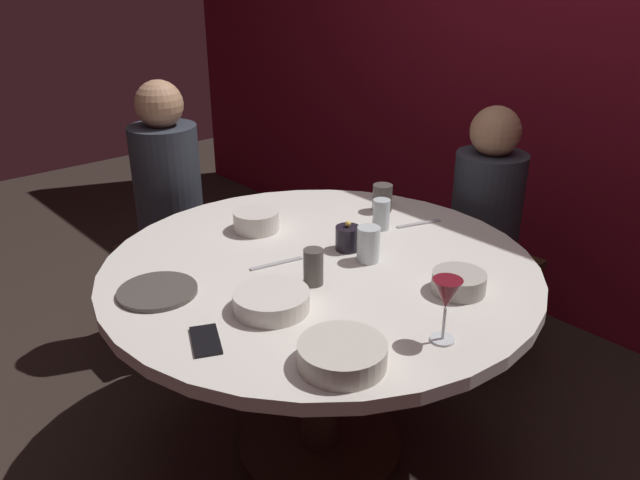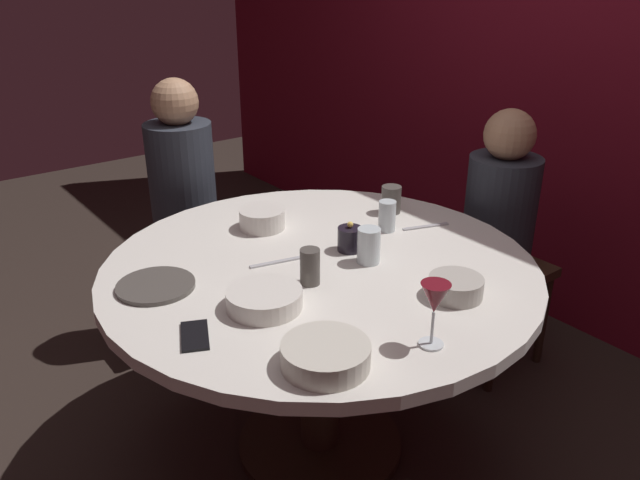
# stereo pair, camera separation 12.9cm
# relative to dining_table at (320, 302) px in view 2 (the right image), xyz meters

# --- Properties ---
(ground_plane) EXTENTS (8.00, 8.00, 0.00)m
(ground_plane) POSITION_rel_dining_table_xyz_m (0.00, 0.00, -0.61)
(ground_plane) COLOR #2D231E
(back_wall) EXTENTS (6.00, 0.10, 2.60)m
(back_wall) POSITION_rel_dining_table_xyz_m (0.00, 1.54, 0.69)
(back_wall) COLOR maroon
(back_wall) RESTS_ON ground
(dining_table) EXTENTS (1.40, 1.40, 0.76)m
(dining_table) POSITION_rel_dining_table_xyz_m (0.00, 0.00, 0.00)
(dining_table) COLOR silver
(dining_table) RESTS_ON ground
(seated_diner_left) EXTENTS (0.40, 0.40, 1.21)m
(seated_diner_left) POSITION_rel_dining_table_xyz_m (-0.99, 0.00, 0.13)
(seated_diner_left) COLOR #3F2D1E
(seated_diner_left) RESTS_ON ground
(seated_diner_back) EXTENTS (0.40, 0.40, 1.13)m
(seated_diner_back) POSITION_rel_dining_table_xyz_m (0.00, 0.93, 0.09)
(seated_diner_back) COLOR #3F2D1E
(seated_diner_back) RESTS_ON ground
(candle_holder) EXTENTS (0.08, 0.08, 0.10)m
(candle_holder) POSITION_rel_dining_table_xyz_m (-0.01, 0.14, 0.19)
(candle_holder) COLOR black
(candle_holder) RESTS_ON dining_table
(wine_glass) EXTENTS (0.08, 0.08, 0.18)m
(wine_glass) POSITION_rel_dining_table_xyz_m (0.55, -0.06, 0.28)
(wine_glass) COLOR silver
(wine_glass) RESTS_ON dining_table
(dinner_plate) EXTENTS (0.23, 0.23, 0.01)m
(dinner_plate) POSITION_rel_dining_table_xyz_m (-0.16, -0.49, 0.15)
(dinner_plate) COLOR #4C4742
(dinner_plate) RESTS_ON dining_table
(cell_phone) EXTENTS (0.16, 0.12, 0.01)m
(cell_phone) POSITION_rel_dining_table_xyz_m (0.15, -0.52, 0.15)
(cell_phone) COLOR black
(cell_phone) RESTS_ON dining_table
(bowl_serving_large) EXTENTS (0.16, 0.16, 0.06)m
(bowl_serving_large) POSITION_rel_dining_table_xyz_m (0.41, 0.18, 0.18)
(bowl_serving_large) COLOR #B2ADA3
(bowl_serving_large) RESTS_ON dining_table
(bowl_salad_center) EXTENTS (0.22, 0.22, 0.06)m
(bowl_salad_center) POSITION_rel_dining_table_xyz_m (0.45, -0.33, 0.18)
(bowl_salad_center) COLOR beige
(bowl_salad_center) RESTS_ON dining_table
(bowl_small_white) EXTENTS (0.22, 0.22, 0.06)m
(bowl_small_white) POSITION_rel_dining_table_xyz_m (0.13, -0.30, 0.17)
(bowl_small_white) COLOR silver
(bowl_small_white) RESTS_ON dining_table
(bowl_sauce_side) EXTENTS (0.16, 0.16, 0.07)m
(bowl_sauce_side) POSITION_rel_dining_table_xyz_m (-0.35, 0.01, 0.18)
(bowl_sauce_side) COLOR silver
(bowl_sauce_side) RESTS_ON dining_table
(cup_near_candle) EXTENTS (0.06, 0.06, 0.11)m
(cup_near_candle) POSITION_rel_dining_table_xyz_m (-0.06, 0.35, 0.20)
(cup_near_candle) COLOR silver
(cup_near_candle) RESTS_ON dining_table
(cup_by_left_diner) EXTENTS (0.06, 0.06, 0.11)m
(cup_by_left_diner) POSITION_rel_dining_table_xyz_m (0.09, -0.11, 0.20)
(cup_by_left_diner) COLOR #4C4742
(cup_by_left_diner) RESTS_ON dining_table
(cup_by_right_diner) EXTENTS (0.07, 0.07, 0.12)m
(cup_by_right_diner) POSITION_rel_dining_table_xyz_m (0.09, 0.13, 0.21)
(cup_by_right_diner) COLOR silver
(cup_by_right_diner) RESTS_ON dining_table
(cup_center_front) EXTENTS (0.08, 0.08, 0.11)m
(cup_center_front) POSITION_rel_dining_table_xyz_m (-0.18, 0.49, 0.20)
(cup_center_front) COLOR #4C4742
(cup_center_front) RESTS_ON dining_table
(fork_near_plate) EXTENTS (0.06, 0.18, 0.01)m
(fork_near_plate) POSITION_rel_dining_table_xyz_m (-0.08, -0.11, 0.15)
(fork_near_plate) COLOR #B7B7BC
(fork_near_plate) RESTS_ON dining_table
(knife_near_plate) EXTENTS (0.08, 0.18, 0.01)m
(knife_near_plate) POSITION_rel_dining_table_xyz_m (0.01, 0.48, 0.15)
(knife_near_plate) COLOR #B7B7BC
(knife_near_plate) RESTS_ON dining_table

